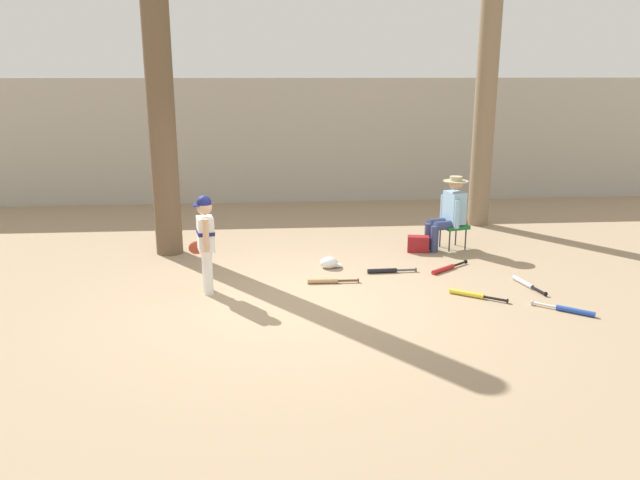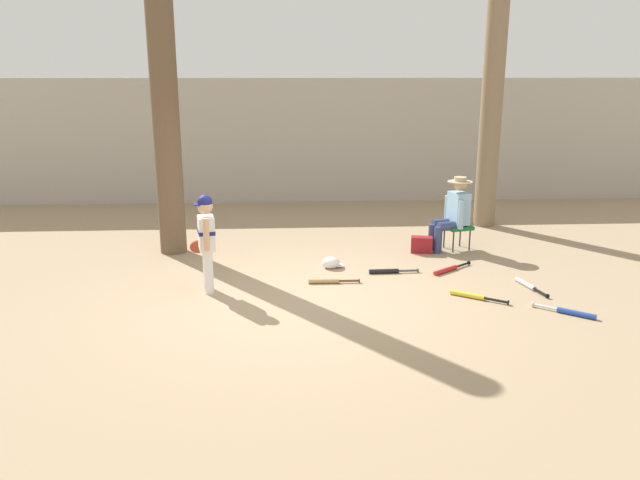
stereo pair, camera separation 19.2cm
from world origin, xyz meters
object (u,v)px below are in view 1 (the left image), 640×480
(bat_yellow_trainer, at_px, (471,294))
(bat_red_barrel, at_px, (446,268))
(folding_stool, at_px, (453,227))
(bat_blue_youth, at_px, (570,310))
(young_ballplayer, at_px, (205,238))
(seated_spectator, at_px, (449,211))
(tree_near_player, at_px, (161,103))
(batting_helmet_white, at_px, (329,263))
(handbag_beside_stool, at_px, (418,244))
(tree_behind_spectator, at_px, (485,108))
(bat_black_composite, at_px, (386,271))
(bat_wood_tan, at_px, (327,281))
(bat_aluminum_silver, at_px, (526,283))

(bat_yellow_trainer, height_order, bat_red_barrel, same)
(folding_stool, relative_size, bat_blue_youth, 0.78)
(young_ballplayer, distance_m, seated_spectator, 4.16)
(young_ballplayer, distance_m, bat_red_barrel, 3.54)
(tree_near_player, height_order, young_ballplayer, tree_near_player)
(young_ballplayer, relative_size, bat_red_barrel, 1.92)
(bat_yellow_trainer, bearing_deg, tree_near_player, 150.18)
(folding_stool, height_order, batting_helmet_white, folding_stool)
(seated_spectator, xyz_separation_m, bat_yellow_trainer, (-0.32, -2.28, -0.61))
(handbag_beside_stool, bearing_deg, tree_near_player, 176.13)
(tree_behind_spectator, bearing_deg, young_ballplayer, -144.22)
(folding_stool, xyz_separation_m, batting_helmet_white, (-2.14, -0.90, -0.29))
(bat_blue_youth, relative_size, batting_helmet_white, 2.00)
(seated_spectator, distance_m, handbag_beside_stool, 0.74)
(seated_spectator, xyz_separation_m, bat_red_barrel, (-0.34, -1.15, -0.61))
(bat_yellow_trainer, height_order, bat_black_composite, same)
(bat_red_barrel, relative_size, batting_helmet_white, 2.16)
(folding_stool, bearing_deg, bat_wood_tan, -144.19)
(young_ballplayer, xyz_separation_m, bat_wood_tan, (1.61, 0.22, -0.71))
(folding_stool, relative_size, seated_spectator, 0.41)
(tree_near_player, relative_size, folding_stool, 10.97)
(folding_stool, distance_m, bat_wood_tan, 2.77)
(bat_wood_tan, relative_size, bat_red_barrel, 1.05)
(bat_aluminum_silver, relative_size, bat_wood_tan, 1.02)
(tree_near_player, height_order, handbag_beside_stool, tree_near_player)
(bat_black_composite, height_order, batting_helmet_white, batting_helmet_white)
(bat_black_composite, relative_size, bat_red_barrel, 1.07)
(tree_behind_spectator, xyz_separation_m, bat_black_composite, (-2.30, -2.86, -2.14))
(folding_stool, height_order, bat_red_barrel, folding_stool)
(tree_near_player, xyz_separation_m, handbag_beside_stool, (4.00, -0.27, -2.24))
(handbag_beside_stool, height_order, bat_wood_tan, handbag_beside_stool)
(seated_spectator, relative_size, bat_black_composite, 1.65)
(seated_spectator, height_order, bat_black_composite, seated_spectator)
(tree_near_player, relative_size, bat_yellow_trainer, 8.15)
(bat_blue_youth, bearing_deg, bat_black_composite, 138.45)
(tree_near_player, relative_size, bat_black_composite, 7.37)
(bat_aluminum_silver, height_order, bat_black_composite, same)
(young_ballplayer, relative_size, bat_aluminum_silver, 1.80)
(tree_near_player, height_order, bat_aluminum_silver, tree_near_player)
(seated_spectator, bearing_deg, young_ballplayer, -154.33)
(bat_wood_tan, height_order, bat_black_composite, same)
(handbag_beside_stool, xyz_separation_m, bat_yellow_trainer, (0.20, -2.14, -0.10))
(bat_blue_youth, xyz_separation_m, bat_red_barrel, (-1.05, 1.76, 0.00))
(bat_red_barrel, distance_m, batting_helmet_white, 1.72)
(folding_stool, xyz_separation_m, bat_red_barrel, (-0.44, -1.18, -0.33))
(tree_near_player, height_order, bat_wood_tan, tree_near_player)
(folding_stool, xyz_separation_m, bat_black_composite, (-1.33, -1.21, -0.33))
(bat_aluminum_silver, xyz_separation_m, bat_black_composite, (-1.80, 0.72, -0.00))
(bat_aluminum_silver, distance_m, bat_wood_tan, 2.71)
(tree_behind_spectator, height_order, bat_black_composite, tree_behind_spectator)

